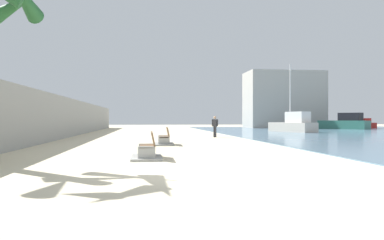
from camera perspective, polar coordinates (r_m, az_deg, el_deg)
The scene contains 9 objects.
ground_plane at distance 27.65m, azimuth -4.84°, elevation -2.81°, with size 120.00×120.00×0.00m, color beige.
seawall at distance 28.31m, azimuth -20.19°, elevation 0.36°, with size 0.80×64.00×3.08m, color #9E9E99.
bench_near at distance 13.38m, azimuth -7.04°, elevation -5.03°, with size 1.11×2.11×0.98m.
bench_far at distance 20.32m, azimuth -4.40°, elevation -3.24°, with size 1.16×2.13×0.98m.
person_walking at distance 28.43m, azimuth 3.63°, elevation -0.78°, with size 0.46×0.32×1.67m.
boat_distant at distance 62.93m, azimuth 24.69°, elevation -0.60°, with size 2.88×6.49×1.50m.
boat_far_left at distance 54.16m, azimuth 22.96°, elevation -0.44°, with size 5.40×6.66×2.23m.
boat_mid_bay at distance 40.04m, azimuth 15.70°, elevation -0.68°, with size 3.65×5.99×7.32m.
harbor_building at distance 59.84m, azimuth 14.25°, elevation 3.08°, with size 12.00×6.00×8.93m, color #ADAAA3.
Camera 1 is at (-1.18, -9.59, 1.45)m, focal length 33.81 mm.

